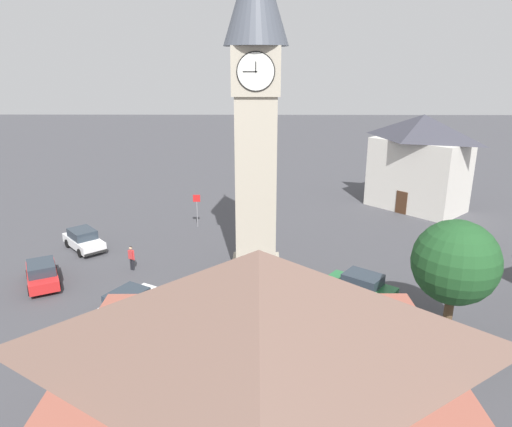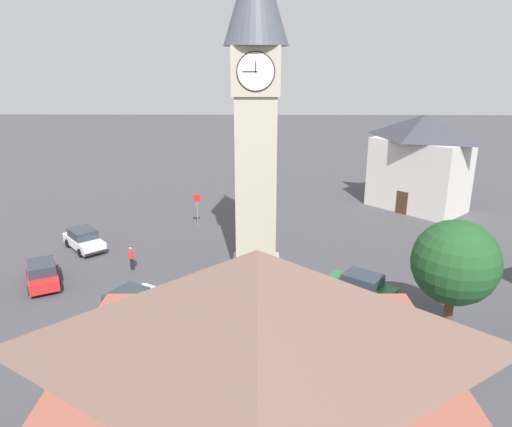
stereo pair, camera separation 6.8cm
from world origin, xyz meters
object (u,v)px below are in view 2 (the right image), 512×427
at_px(road_sign, 197,205).
at_px(car_blue_kerb, 129,303).
at_px(clock_tower, 256,87).
at_px(car_white_side, 84,240).
at_px(tree, 455,263).
at_px(building_terrace_right, 420,162).
at_px(building_shop_left, 257,390).
at_px(car_red_corner, 360,286).
at_px(pedestrian, 131,256).
at_px(car_silver_kerb, 42,273).

bearing_deg(road_sign, car_blue_kerb, 83.04).
bearing_deg(clock_tower, car_white_side, -14.87).
xyz_separation_m(tree, building_terrace_right, (-5.59, -22.56, 0.27)).
xyz_separation_m(building_shop_left, road_sign, (5.31, -26.35, -2.55)).
bearing_deg(building_shop_left, car_red_corner, -113.29).
bearing_deg(car_red_corner, tree, 126.70).
relative_size(clock_tower, pedestrian, 12.05).
relative_size(clock_tower, car_white_side, 4.85).
distance_m(clock_tower, car_red_corner, 13.35).
distance_m(car_silver_kerb, road_sign, 13.84).
bearing_deg(car_blue_kerb, building_shop_left, 121.62).
height_order(clock_tower, building_terrace_right, clock_tower).
bearing_deg(car_white_side, building_shop_left, 121.79).
bearing_deg(car_white_side, car_red_corner, 158.96).
bearing_deg(building_terrace_right, clock_tower, 43.14).
bearing_deg(building_shop_left, pedestrian, -63.98).
xyz_separation_m(car_blue_kerb, building_shop_left, (-7.12, 11.56, 3.69)).
height_order(pedestrian, building_shop_left, building_shop_left).
xyz_separation_m(clock_tower, building_shop_left, (-0.25, 17.74, -7.46)).
height_order(pedestrian, building_terrace_right, building_terrace_right).
xyz_separation_m(clock_tower, car_white_side, (12.87, -3.42, -11.15)).
bearing_deg(tree, building_shop_left, 45.20).
xyz_separation_m(car_white_side, road_sign, (-7.80, -5.19, 1.14)).
relative_size(car_blue_kerb, building_shop_left, 0.41).
height_order(clock_tower, tree, clock_tower).
bearing_deg(car_red_corner, building_terrace_right, -116.25).
bearing_deg(road_sign, car_red_corner, 131.97).
xyz_separation_m(pedestrian, building_terrace_right, (-23.44, -14.36, 3.50)).
relative_size(car_red_corner, road_sign, 1.54).
height_order(car_blue_kerb, building_terrace_right, building_terrace_right).
bearing_deg(car_blue_kerb, road_sign, -96.96).
height_order(car_blue_kerb, car_white_side, same).
bearing_deg(car_silver_kerb, car_white_side, -94.48).
height_order(car_white_side, building_shop_left, building_shop_left).
distance_m(pedestrian, building_terrace_right, 27.72).
relative_size(car_red_corner, car_white_side, 1.02).
xyz_separation_m(clock_tower, car_red_corner, (-6.20, 3.92, -11.15)).
distance_m(building_terrace_right, road_sign, 21.10).
height_order(car_blue_kerb, car_red_corner, same).
relative_size(car_silver_kerb, building_terrace_right, 0.45).
bearing_deg(car_red_corner, road_sign, -48.03).
distance_m(tree, road_sign, 22.53).
height_order(car_red_corner, building_shop_left, building_shop_left).
distance_m(car_white_side, tree, 25.56).
distance_m(tree, building_terrace_right, 23.24).
distance_m(pedestrian, road_sign, 9.42).
distance_m(car_red_corner, tree, 6.58).
height_order(car_red_corner, building_terrace_right, building_terrace_right).
bearing_deg(clock_tower, car_red_corner, 147.73).
bearing_deg(tree, road_sign, -49.34).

